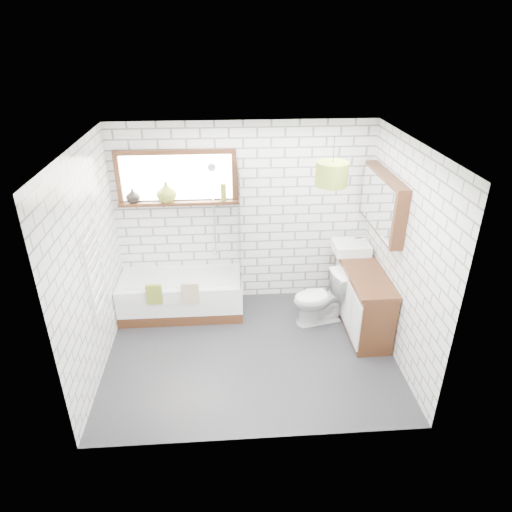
{
  "coord_description": "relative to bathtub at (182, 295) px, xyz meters",
  "views": [
    {
      "loc": [
        -0.25,
        -4.39,
        3.54
      ],
      "look_at": [
        0.09,
        0.25,
        1.17
      ],
      "focal_mm": 32.0,
      "sensor_mm": 36.0,
      "label": 1
    }
  ],
  "objects": [
    {
      "name": "pendant",
      "position": [
        1.79,
        -0.62,
        1.84
      ],
      "size": [
        0.35,
        0.35,
        0.26
      ],
      "primitive_type": "cylinder",
      "color": "olive",
      "rests_on": "ceiling"
    },
    {
      "name": "wall_front",
      "position": [
        0.88,
        -2.25,
        0.99
      ],
      "size": [
        3.4,
        0.01,
        2.5
      ],
      "primitive_type": "cube",
      "color": "white",
      "rests_on": "ground"
    },
    {
      "name": "vanity",
      "position": [
        2.35,
        -0.45,
        0.14
      ],
      "size": [
        0.46,
        1.42,
        0.81
      ],
      "primitive_type": "cube",
      "color": "#3A1E10",
      "rests_on": "floor"
    },
    {
      "name": "wall_left",
      "position": [
        -0.83,
        -0.94,
        0.99
      ],
      "size": [
        0.01,
        2.6,
        2.5
      ],
      "primitive_type": "cube",
      "color": "white",
      "rests_on": "ground"
    },
    {
      "name": "window",
      "position": [
        0.03,
        0.32,
        1.54
      ],
      "size": [
        1.52,
        0.16,
        0.68
      ],
      "primitive_type": "cube",
      "color": "#3A1E10",
      "rests_on": "wall_back"
    },
    {
      "name": "bathtub",
      "position": [
        0.0,
        0.0,
        0.0
      ],
      "size": [
        1.63,
        0.72,
        0.53
      ],
      "primitive_type": "cube",
      "color": "white",
      "rests_on": "floor"
    },
    {
      "name": "towel_radiator",
      "position": [
        -0.78,
        -0.94,
        0.94
      ],
      "size": [
        0.06,
        0.52,
        1.0
      ],
      "primitive_type": "cube",
      "color": "white",
      "rests_on": "wall_left"
    },
    {
      "name": "ceiling",
      "position": [
        0.88,
        -0.94,
        2.24
      ],
      "size": [
        3.4,
        2.6,
        0.01
      ],
      "primitive_type": "cube",
      "color": "white",
      "rests_on": "ground"
    },
    {
      "name": "towel_beige",
      "position": [
        0.15,
        -0.36,
        0.24
      ],
      "size": [
        0.22,
        0.06,
        0.29
      ],
      "primitive_type": "cube",
      "color": "tan",
      "rests_on": "bathtub"
    },
    {
      "name": "tap",
      "position": [
        2.45,
        0.04,
        0.68
      ],
      "size": [
        0.04,
        0.04,
        0.16
      ],
      "primitive_type": "cylinder",
      "rotation": [
        0.0,
        0.0,
        -0.31
      ],
      "color": "silver",
      "rests_on": "vanity"
    },
    {
      "name": "vase_dark",
      "position": [
        -0.54,
        0.29,
        1.31
      ],
      "size": [
        0.23,
        0.23,
        0.18
      ],
      "primitive_type": "imported",
      "rotation": [
        0.0,
        0.0,
        0.43
      ],
      "color": "black",
      "rests_on": "window"
    },
    {
      "name": "floor",
      "position": [
        0.88,
        -0.94,
        -0.27
      ],
      "size": [
        3.4,
        2.6,
        0.01
      ],
      "primitive_type": "cube",
      "color": "#26262A",
      "rests_on": "ground"
    },
    {
      "name": "shower_riser",
      "position": [
        0.48,
        0.32,
        1.09
      ],
      "size": [
        0.02,
        0.02,
        1.3
      ],
      "primitive_type": "cylinder",
      "color": "silver",
      "rests_on": "wall_back"
    },
    {
      "name": "wall_right",
      "position": [
        2.58,
        -0.94,
        0.99
      ],
      "size": [
        0.01,
        2.6,
        2.5
      ],
      "primitive_type": "cube",
      "color": "white",
      "rests_on": "ground"
    },
    {
      "name": "toilet",
      "position": [
        1.82,
        -0.37,
        0.09
      ],
      "size": [
        0.54,
        0.77,
        0.71
      ],
      "primitive_type": "imported",
      "rotation": [
        0.0,
        0.0,
        -1.36
      ],
      "color": "white",
      "rests_on": "floor"
    },
    {
      "name": "towel_green",
      "position": [
        -0.3,
        -0.36,
        0.24
      ],
      "size": [
        0.2,
        0.05,
        0.27
      ],
      "primitive_type": "cube",
      "color": "olive",
      "rests_on": "bathtub"
    },
    {
      "name": "mirror_cabinet",
      "position": [
        2.5,
        -0.34,
        1.39
      ],
      "size": [
        0.16,
        1.2,
        0.7
      ],
      "primitive_type": "cube",
      "color": "#3A1E10",
      "rests_on": "wall_right"
    },
    {
      "name": "wall_back",
      "position": [
        0.88,
        0.36,
        0.99
      ],
      "size": [
        3.4,
        0.01,
        2.5
      ],
      "primitive_type": "cube",
      "color": "white",
      "rests_on": "ground"
    },
    {
      "name": "bottle",
      "position": [
        0.61,
        0.29,
        1.33
      ],
      "size": [
        0.09,
        0.09,
        0.22
      ],
      "primitive_type": "cylinder",
      "rotation": [
        0.0,
        0.0,
        0.38
      ],
      "color": "olive",
      "rests_on": "window"
    },
    {
      "name": "vase_olive",
      "position": [
        -0.12,
        0.29,
        1.35
      ],
      "size": [
        0.3,
        0.3,
        0.26
      ],
      "primitive_type": "imported",
      "rotation": [
        0.0,
        0.0,
        0.21
      ],
      "color": "olive",
      "rests_on": "window"
    },
    {
      "name": "shower_screen",
      "position": [
        0.79,
        0.0,
        1.01
      ],
      "size": [
        0.02,
        0.72,
        1.5
      ],
      "primitive_type": "cube",
      "color": "white",
      "rests_on": "bathtub"
    },
    {
      "name": "basin",
      "position": [
        2.29,
        0.04,
        0.62
      ],
      "size": [
        0.46,
        0.41,
        0.14
      ],
      "primitive_type": "cube",
      "color": "white",
      "rests_on": "vanity"
    }
  ]
}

